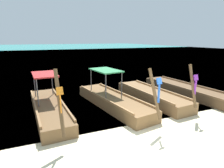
% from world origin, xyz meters
% --- Properties ---
extents(ground, '(120.00, 120.00, 0.00)m').
position_xyz_m(ground, '(0.00, 0.00, 0.00)').
color(ground, beige).
extents(sea_water, '(120.00, 120.00, 0.00)m').
position_xyz_m(sea_water, '(0.00, 62.12, 0.00)').
color(sea_water, teal).
rests_on(sea_water, ground).
extents(longtail_boat_orange_ribbon, '(1.58, 6.17, 2.56)m').
position_xyz_m(longtail_boat_orange_ribbon, '(-3.00, 4.62, 0.32)').
color(longtail_boat_orange_ribbon, brown).
rests_on(longtail_boat_orange_ribbon, ground).
extents(longtail_boat_blue_ribbon, '(2.22, 6.25, 2.40)m').
position_xyz_m(longtail_boat_blue_ribbon, '(0.16, 4.43, 0.34)').
color(longtail_boat_blue_ribbon, brown).
rests_on(longtail_boat_blue_ribbon, ground).
extents(longtail_boat_violet_ribbon, '(1.73, 5.73, 2.42)m').
position_xyz_m(longtail_boat_violet_ribbon, '(2.57, 4.43, 0.30)').
color(longtail_boat_violet_ribbon, brown).
rests_on(longtail_boat_violet_ribbon, ground).
extents(longtail_boat_pink_ribbon, '(1.85, 7.53, 2.62)m').
position_xyz_m(longtail_boat_pink_ribbon, '(5.38, 4.44, 0.27)').
color(longtail_boat_pink_ribbon, brown).
rests_on(longtail_boat_pink_ribbon, ground).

